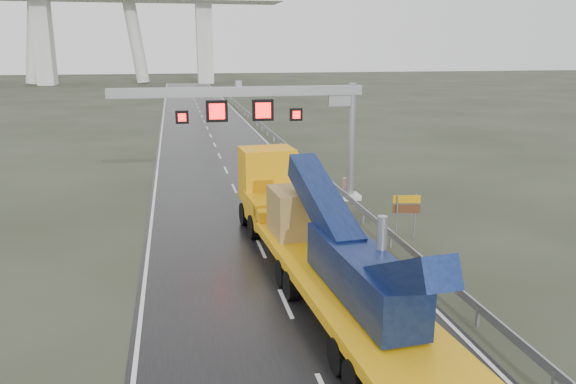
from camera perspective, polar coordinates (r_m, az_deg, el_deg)
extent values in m
plane|color=#292D1F|center=(17.89, 2.35, -16.78)|extent=(400.00, 400.00, 0.00)
cube|color=black|center=(55.74, -7.47, 4.78)|extent=(11.00, 200.00, 0.02)
cube|color=silver|center=(35.70, 6.27, -0.43)|extent=(1.20, 1.20, 0.30)
cylinder|color=#94979C|center=(34.98, 6.43, 5.04)|extent=(0.48, 0.48, 7.20)
cube|color=#94979C|center=(33.14, -5.03, 10.13)|extent=(14.80, 0.55, 0.55)
cube|color=#94979C|center=(34.40, 5.27, 9.44)|extent=(1.40, 0.35, 0.90)
cube|color=#94979C|center=(33.11, -5.05, 10.90)|extent=(0.35, 0.35, 0.35)
cube|color=black|center=(33.07, -7.24, 8.15)|extent=(1.25, 0.25, 1.25)
cube|color=#FF0C0C|center=(32.93, -7.22, 8.12)|extent=(0.90, 0.02, 0.90)
cube|color=black|center=(33.38, -2.57, 8.30)|extent=(1.25, 0.25, 1.25)
cube|color=#FF0C0C|center=(33.24, -2.53, 8.28)|extent=(0.90, 0.02, 0.90)
cube|color=black|center=(33.02, -10.71, 7.48)|extent=(0.75, 0.25, 0.75)
cube|color=#FF0C0C|center=(32.88, -10.71, 7.45)|extent=(0.54, 0.02, 0.54)
cube|color=black|center=(33.78, 0.82, 7.88)|extent=(0.75, 0.25, 0.75)
cube|color=#FF0C0C|center=(33.64, 0.87, 7.85)|extent=(0.54, 0.02, 0.54)
cube|color=silver|center=(157.97, -23.56, 13.75)|extent=(4.00, 6.00, 21.00)
cube|color=silver|center=(155.09, -8.48, 14.77)|extent=(4.00, 6.00, 21.00)
cube|color=#E8A60C|center=(19.76, 6.09, -9.87)|extent=(4.18, 15.68, 0.39)
cube|color=#E8A60C|center=(26.91, -0.25, -2.09)|extent=(2.97, 1.53, 0.55)
cube|color=#E8A60C|center=(28.63, -1.18, -1.65)|extent=(3.10, 3.52, 1.33)
cube|color=#E8A60C|center=(30.18, -2.12, 1.79)|extent=(2.92, 2.40, 2.88)
cube|color=black|center=(31.19, -2.61, 2.82)|extent=(2.54, 0.23, 1.33)
cube|color=#0E1945|center=(18.40, 7.44, -8.23)|extent=(2.01, 6.74, 1.55)
cube|color=#0E1945|center=(21.39, 3.56, -1.11)|extent=(1.53, 6.16, 2.83)
cube|color=#0E1945|center=(15.71, 11.50, -8.55)|extent=(1.30, 4.45, 2.68)
cylinder|color=#94979C|center=(18.30, 9.47, -5.09)|extent=(0.35, 0.35, 1.77)
cube|color=tan|center=(24.45, 1.25, -1.98)|extent=(2.60, 2.60, 1.99)
cylinder|color=black|center=(22.38, 3.44, -8.50)|extent=(3.28, 1.33, 1.11)
cylinder|color=black|center=(30.49, -1.99, -2.06)|extent=(3.07, 1.42, 1.22)
cylinder|color=#94979C|center=(28.16, 10.98, -2.57)|extent=(0.08, 0.08, 2.31)
cylinder|color=#94979C|center=(28.53, 12.77, -2.44)|extent=(0.08, 0.08, 2.31)
cube|color=#E19E0B|center=(28.09, 11.98, -0.72)|extent=(1.33, 0.33, 0.38)
cube|color=#542F18|center=(28.22, 11.93, -1.66)|extent=(1.33, 0.33, 0.43)
cube|color=red|center=(36.64, 6.11, 0.60)|extent=(0.71, 0.49, 1.09)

